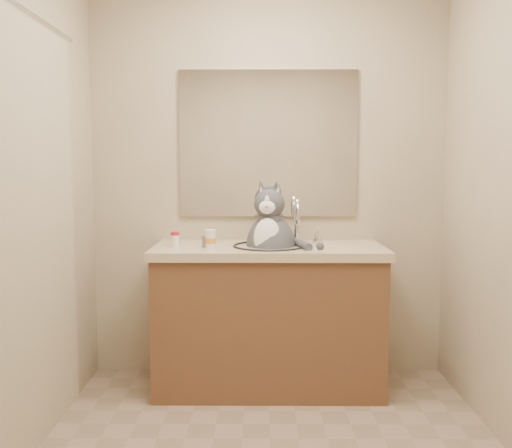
{
  "coord_description": "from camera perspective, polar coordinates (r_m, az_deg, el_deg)",
  "views": [
    {
      "loc": [
        -0.05,
        -2.32,
        1.31
      ],
      "look_at": [
        -0.07,
        0.65,
        1.01
      ],
      "focal_mm": 40.0,
      "sensor_mm": 36.0,
      "label": 1
    }
  ],
  "objects": [
    {
      "name": "pill_bottle_orange",
      "position": [
        3.24,
        -4.58,
        -1.52
      ],
      "size": [
        0.08,
        0.08,
        0.1
      ],
      "rotation": [
        0.0,
        0.0,
        0.34
      ],
      "color": "white",
      "rests_on": "vanity"
    },
    {
      "name": "mirror",
      "position": [
        3.56,
        1.23,
        8.02
      ],
      "size": [
        1.1,
        0.02,
        0.9
      ],
      "primitive_type": "cube",
      "color": "white",
      "rests_on": "room"
    },
    {
      "name": "grey_canister",
      "position": [
        3.29,
        -5.1,
        -1.74
      ],
      "size": [
        0.04,
        0.04,
        0.06
      ],
      "rotation": [
        0.0,
        0.0,
        0.03
      ],
      "color": "gray",
      "rests_on": "vanity"
    },
    {
      "name": "room",
      "position": [
        2.33,
        1.66,
        3.03
      ],
      "size": [
        2.22,
        2.52,
        2.42
      ],
      "color": "gray",
      "rests_on": "ground"
    },
    {
      "name": "vanity",
      "position": [
        3.4,
        1.27,
        -9.0
      ],
      "size": [
        1.34,
        0.59,
        1.12
      ],
      "color": "brown",
      "rests_on": "ground"
    },
    {
      "name": "pill_bottle_redcap",
      "position": [
        3.33,
        -8.09,
        -1.49
      ],
      "size": [
        0.06,
        0.06,
        0.08
      ],
      "rotation": [
        0.0,
        0.0,
        0.27
      ],
      "color": "white",
      "rests_on": "vanity"
    },
    {
      "name": "shower_curtain",
      "position": [
        2.64,
        -21.88,
        -0.75
      ],
      "size": [
        0.02,
        1.3,
        1.93
      ],
      "color": "#B8B08B",
      "rests_on": "ground"
    },
    {
      "name": "cat",
      "position": [
        3.32,
        1.48,
        -1.75
      ],
      "size": [
        0.4,
        0.39,
        0.58
      ],
      "rotation": [
        0.0,
        0.0,
        -0.2
      ],
      "color": "#46464B",
      "rests_on": "vanity"
    }
  ]
}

